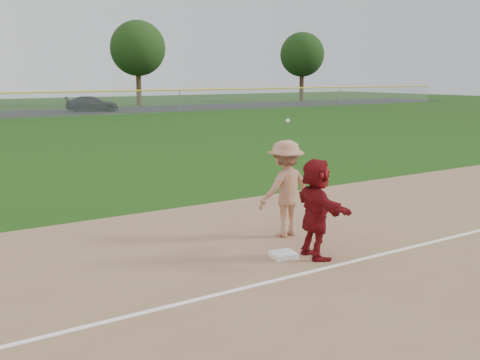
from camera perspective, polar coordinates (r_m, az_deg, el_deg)
ground at (r=11.26m, az=4.39°, el=-7.63°), size 160.00×160.00×0.00m
foul_line at (r=10.68m, az=7.12°, el=-8.53°), size 60.00×0.10×0.01m
first_base at (r=11.36m, az=4.16°, el=-7.10°), size 0.52×0.52×0.10m
base_runner at (r=11.21m, az=7.22°, el=-2.69°), size 0.95×1.82×1.87m
car_right at (r=57.65m, az=-13.88°, el=7.03°), size 5.18×3.42×1.39m
first_base_play at (r=12.65m, az=4.34°, el=-0.81°), size 1.35×1.10×2.54m
tree_3 at (r=67.61m, az=-9.68°, el=12.21°), size 6.00×6.00×9.19m
tree_4 at (r=78.28m, az=5.91°, el=11.74°), size 5.60×5.60×8.67m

